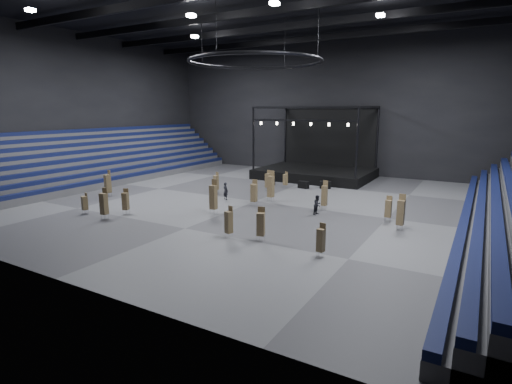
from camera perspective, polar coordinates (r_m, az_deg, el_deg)
The scene contains 31 objects.
floor at distance 38.79m, azimuth -0.10°, elevation -1.32°, with size 50.00×50.00×0.00m, color #535456.
ceiling at distance 38.92m, azimuth -0.11°, elevation 25.46°, with size 50.00×42.00×0.20m, color black.
wall_back at distance 56.95m, azimuth 10.79°, elevation 11.75°, with size 50.00×0.20×18.00m, color black.
wall_front at distance 22.28m, azimuth -28.88°, elevation 10.96°, with size 50.00×0.20×18.00m, color black.
wall_left at distance 54.79m, azimuth -23.81°, elevation 10.99°, with size 0.20×42.00×18.00m, color black.
bleachers_left at distance 53.60m, azimuth -21.86°, elevation 3.34°, with size 7.20×40.00×6.40m.
stage at distance 52.98m, azimuth 8.76°, elevation 3.65°, with size 14.00×10.00×9.20m.
truss_ring at distance 38.04m, azimuth -0.10°, elevation 18.13°, with size 12.30×12.30×5.15m.
roof_girders at distance 38.74m, azimuth -0.10°, elevation 24.31°, with size 49.00×30.35×0.70m.
floodlights at distance 35.28m, azimuth -3.69°, elevation 24.55°, with size 28.60×16.60×0.25m.
flight_case_left at distance 47.37m, azimuth 2.12°, elevation 1.47°, with size 1.03×0.51×0.68m, color black.
flight_case_mid at distance 45.41m, azimuth 6.80°, elevation 1.03°, with size 1.20×0.60×0.80m, color black.
flight_case_right at distance 45.67m, azimuth 9.88°, elevation 1.01°, with size 1.23×0.62×0.82m, color black.
chair_stack_0 at distance 31.11m, azimuth 19.98°, elevation -2.69°, with size 0.52×0.52×2.70m.
chair_stack_1 at distance 42.62m, azimuth -5.72°, elevation 1.39°, with size 0.53×0.53×2.25m.
chair_stack_2 at distance 35.57m, azimuth -18.14°, elevation -1.20°, with size 0.60×0.60×2.20m.
chair_stack_3 at distance 24.39m, azimuth 9.26°, elevation -6.72°, with size 0.48×0.48×2.10m.
chair_stack_4 at distance 43.19m, azimuth -20.41°, elevation 1.19°, with size 0.65×0.65×2.74m.
chair_stack_5 at distance 38.48m, azimuth 2.14°, elevation 0.86°, with size 0.57×0.57×2.99m.
chair_stack_6 at distance 33.96m, azimuth -6.11°, elevation -0.64°, with size 0.56×0.56×3.00m.
chair_stack_7 at distance 43.50m, azimuth 1.70°, elevation 1.70°, with size 0.54×0.54×2.29m.
chair_stack_8 at distance 27.61m, azimuth -3.91°, elevation -4.24°, with size 0.54×0.54×2.26m.
chair_stack_9 at distance 45.32m, azimuth 4.22°, elevation 1.82°, with size 0.53×0.53×1.86m.
chair_stack_10 at distance 36.94m, azimuth -23.28°, elevation -1.41°, with size 0.53×0.53×1.80m.
chair_stack_11 at distance 26.83m, azimuth 0.69°, elevation -4.53°, with size 0.64×0.64×2.36m.
chair_stack_12 at distance 36.62m, azimuth -0.29°, elevation -0.04°, with size 0.58×0.58×2.46m.
chair_stack_13 at distance 35.79m, azimuth 9.75°, elevation -0.43°, with size 0.47×0.47×2.61m.
chair_stack_14 at distance 33.16m, azimuth 18.38°, elevation -2.20°, with size 0.49×0.49×2.09m.
chair_stack_15 at distance 34.47m, azimuth -20.90°, elevation -1.50°, with size 0.55×0.55×2.58m.
man_center at distance 39.43m, azimuth -4.36°, elevation 0.14°, with size 0.63×0.41×1.73m, color black.
crew_member at distance 34.13m, azimuth 8.78°, elevation -1.83°, with size 0.81×0.63×1.68m, color black.
Camera 1 is at (18.95, -32.70, 8.73)m, focal length 28.00 mm.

